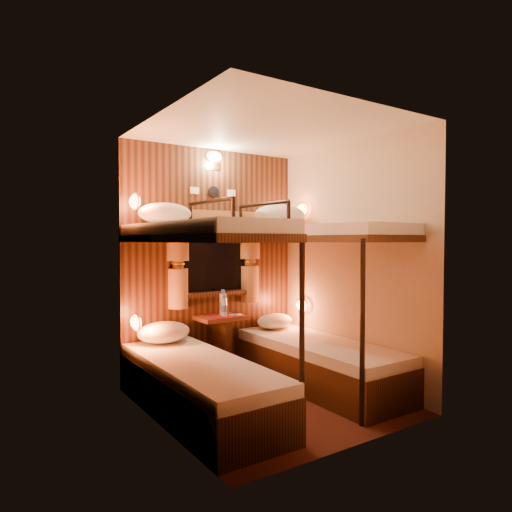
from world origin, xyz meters
TOP-DOWN VIEW (x-y plane):
  - floor at (0.00, 0.00)m, footprint 2.10×2.10m
  - ceiling at (0.00, 0.00)m, footprint 2.10×2.10m
  - wall_back at (0.00, 1.05)m, footprint 2.40×0.00m
  - wall_front at (0.00, -1.05)m, footprint 2.40×0.00m
  - wall_left at (-1.00, 0.00)m, footprint 0.00×2.40m
  - wall_right at (1.00, 0.00)m, footprint 0.00×2.40m
  - back_panel at (0.00, 1.04)m, footprint 2.00×0.03m
  - bunk_left at (-0.65, 0.07)m, footprint 0.72×1.90m
  - bunk_right at (0.65, 0.07)m, footprint 0.72×1.90m
  - window at (0.00, 1.00)m, footprint 1.00×0.12m
  - curtains at (0.00, 0.97)m, footprint 1.10×0.22m
  - back_fixtures at (0.00, 1.00)m, footprint 0.54×0.09m
  - reading_lamps at (-0.00, 0.70)m, footprint 2.00×0.20m
  - table at (0.00, 0.85)m, footprint 0.50×0.34m
  - bottle_left at (0.04, 0.89)m, footprint 0.08×0.08m
  - bottle_right at (0.00, 0.80)m, footprint 0.06×0.06m
  - sachet_a at (0.19, 0.81)m, footprint 0.09×0.08m
  - sachet_b at (0.11, 0.82)m, footprint 0.09×0.08m
  - pillow_lower_left at (-0.65, 0.82)m, footprint 0.51×0.37m
  - pillow_lower_right at (0.65, 0.80)m, footprint 0.42×0.30m
  - pillow_upper_left at (-0.65, 0.76)m, footprint 0.51×0.37m
  - pillow_upper_right at (0.65, 0.71)m, footprint 0.61×0.43m

SIDE VIEW (x-z plane):
  - floor at x=0.00m, z-range 0.00..0.00m
  - table at x=0.00m, z-range 0.09..0.74m
  - pillow_lower_right at x=0.65m, z-range 0.46..0.62m
  - pillow_lower_left at x=-0.65m, z-range 0.46..0.66m
  - bunk_left at x=-0.65m, z-range -0.35..1.47m
  - bunk_right at x=0.65m, z-range -0.35..1.47m
  - sachet_b at x=0.11m, z-range 0.65..0.66m
  - sachet_a at x=0.19m, z-range 0.65..0.66m
  - bottle_right at x=0.00m, z-range 0.63..0.85m
  - bottle_left at x=0.04m, z-range 0.63..0.90m
  - window at x=0.00m, z-range 0.79..1.58m
  - wall_back at x=0.00m, z-range 0.00..2.40m
  - wall_front at x=0.00m, z-range 0.00..2.40m
  - wall_left at x=-1.00m, z-range 0.00..2.40m
  - wall_right at x=1.00m, z-range 0.00..2.40m
  - back_panel at x=0.00m, z-range 0.00..2.40m
  - reading_lamps at x=0.00m, z-range 0.62..1.86m
  - curtains at x=0.00m, z-range 0.76..1.76m
  - pillow_upper_left at x=-0.65m, z-range 1.59..1.79m
  - pillow_upper_right at x=0.65m, z-range 1.59..1.83m
  - back_fixtures at x=0.00m, z-range 2.00..2.49m
  - ceiling at x=0.00m, z-range 2.40..2.40m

